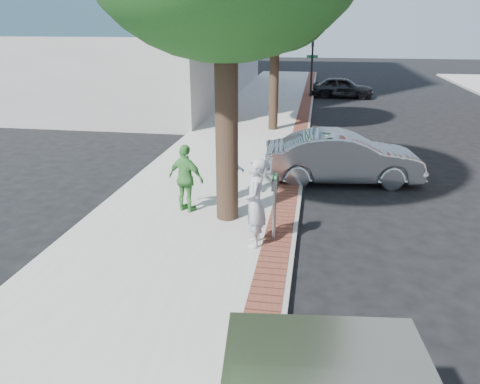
% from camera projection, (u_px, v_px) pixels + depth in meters
% --- Properties ---
extents(ground, '(120.00, 120.00, 0.00)m').
position_uv_depth(ground, '(239.00, 262.00, 9.48)').
color(ground, black).
rests_on(ground, ground).
extents(sidewalk, '(5.00, 60.00, 0.15)m').
position_uv_depth(sidewalk, '(235.00, 153.00, 17.10)').
color(sidewalk, '#9E9991').
rests_on(sidewalk, ground).
extents(brick_strip, '(0.60, 60.00, 0.01)m').
position_uv_depth(brick_strip, '(295.00, 154.00, 16.74)').
color(brick_strip, brown).
rests_on(brick_strip, sidewalk).
extents(curb, '(0.10, 60.00, 0.15)m').
position_uv_depth(curb, '(305.00, 156.00, 16.71)').
color(curb, gray).
rests_on(curb, ground).
extents(office_base, '(18.20, 22.20, 4.00)m').
position_uv_depth(office_base, '(102.00, 64.00, 31.20)').
color(office_base, gray).
rests_on(office_base, ground).
extents(signal_near, '(0.70, 0.15, 3.80)m').
position_uv_depth(signal_near, '(312.00, 62.00, 28.97)').
color(signal_near, black).
rests_on(signal_near, ground).
extents(tree_far, '(4.80, 4.80, 7.14)m').
position_uv_depth(tree_far, '(276.00, 3.00, 18.88)').
color(tree_far, black).
rests_on(tree_far, sidewalk).
extents(parking_meter, '(0.12, 0.32, 1.47)m').
position_uv_depth(parking_meter, '(275.00, 193.00, 9.78)').
color(parking_meter, gray).
rests_on(parking_meter, sidewalk).
extents(person_gray, '(0.51, 0.72, 1.88)m').
position_uv_depth(person_gray, '(255.00, 203.00, 9.56)').
color(person_gray, '#A3A3A8').
rests_on(person_gray, sidewalk).
extents(person_officer, '(0.90, 1.01, 1.72)m').
position_uv_depth(person_officer, '(231.00, 167.00, 12.25)').
color(person_officer, '#8FB7DE').
rests_on(person_officer, sidewalk).
extents(person_green, '(1.07, 0.72, 1.68)m').
position_uv_depth(person_green, '(186.00, 179.00, 11.38)').
color(person_green, '#499A46').
rests_on(person_green, sidewalk).
extents(sedan_silver, '(4.80, 2.20, 1.53)m').
position_uv_depth(sedan_silver, '(343.00, 158.00, 13.98)').
color(sedan_silver, '#A4A5AB').
rests_on(sedan_silver, ground).
extents(bg_car, '(3.99, 1.84, 1.32)m').
position_uv_depth(bg_car, '(343.00, 87.00, 30.00)').
color(bg_car, black).
rests_on(bg_car, ground).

